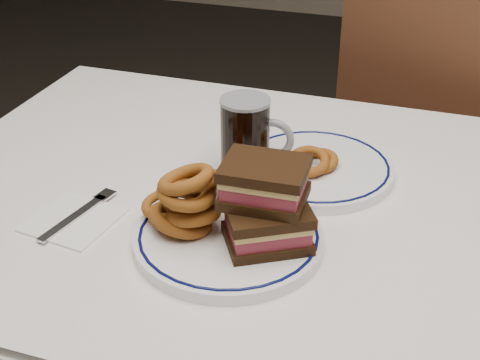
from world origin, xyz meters
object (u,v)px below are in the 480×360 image
(main_plate, at_px, (229,237))
(reuben_sandwich, at_px, (266,204))
(chair_far, at_px, (432,144))
(beer_mug, at_px, (247,137))
(far_plate, at_px, (315,168))

(main_plate, bearing_deg, reuben_sandwich, 2.28)
(chair_far, xyz_separation_m, reuben_sandwich, (-0.20, -0.88, 0.31))
(chair_far, xyz_separation_m, main_plate, (-0.26, -0.88, 0.24))
(beer_mug, bearing_deg, reuben_sandwich, -65.19)
(beer_mug, bearing_deg, far_plate, 19.38)
(chair_far, distance_m, far_plate, 0.71)
(reuben_sandwich, relative_size, beer_mug, 1.04)
(reuben_sandwich, bearing_deg, beer_mug, 114.81)
(chair_far, height_order, reuben_sandwich, chair_far)
(main_plate, bearing_deg, beer_mug, 100.55)
(main_plate, relative_size, beer_mug, 1.99)
(reuben_sandwich, distance_m, far_plate, 0.25)
(main_plate, xyz_separation_m, reuben_sandwich, (0.06, 0.00, 0.07))
(reuben_sandwich, bearing_deg, far_plate, 85.32)
(chair_far, distance_m, beer_mug, 0.80)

